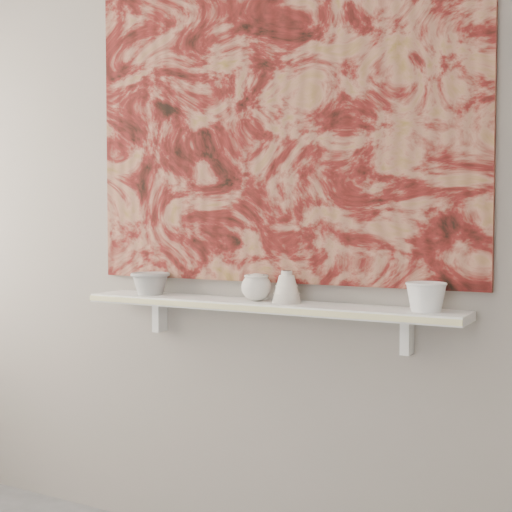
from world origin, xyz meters
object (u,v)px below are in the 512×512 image
Objects in this scene: painting at (274,126)px; cup_cream at (256,287)px; bowl_grey at (150,283)px; shelf at (263,306)px; bell_vessel at (287,287)px; bowl_white at (426,297)px.

painting is 0.57m from cup_cream.
painting is 0.75m from bowl_grey.
bowl_grey is (-0.49, 0.00, 0.06)m from shelf.
cup_cream is 0.12m from bell_vessel.
bell_vessel reaches higher than bowl_white.
bowl_grey reaches higher than shelf.
cup_cream reaches higher than shelf.
shelf is at bearing 180.00° from bowl_white.
shelf is 11.10× the size of bowl_white.
shelf is 0.11m from bell_vessel.
bowl_white is at bearing 0.00° from shelf.
bowl_white is (0.59, 0.00, -0.00)m from cup_cream.
cup_cream reaches higher than bowl_white.
cup_cream is at bearing 180.00° from bowl_white.
painting is (0.00, 0.08, 0.62)m from shelf.
shelf is at bearing 0.00° from cup_cream.
cup_cream is at bearing 0.00° from bowl_grey.
bowl_grey is at bearing -170.58° from painting.
shelf is 13.34× the size of cup_cream.
cup_cream is 0.83× the size of bowl_white.
shelf is 0.63m from painting.
cup_cream is at bearing -108.18° from painting.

